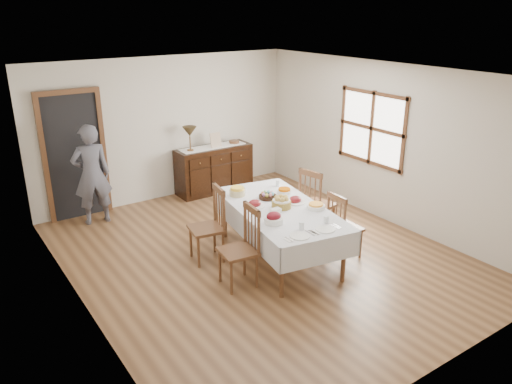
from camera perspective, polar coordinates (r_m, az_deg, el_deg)
ground at (r=7.34m, az=0.45°, el=-7.20°), size 6.00×6.00×0.00m
room_shell at (r=6.99m, az=-2.49°, el=5.84°), size 5.02×6.02×2.65m
dining_table at (r=6.99m, az=2.69°, el=-2.47°), size 1.51×2.42×0.77m
chair_left_near at (r=6.39m, az=-1.63°, el=-6.21°), size 0.49×0.49×1.06m
chair_left_far at (r=7.03m, az=-5.29°, el=-3.65°), size 0.52×0.52×1.07m
chair_right_near at (r=7.18m, az=9.86°, el=-3.77°), size 0.43×0.43×0.98m
chair_right_far at (r=7.80m, az=6.80°, el=-1.13°), size 0.53×0.53×1.10m
sideboard at (r=9.70m, az=-4.81°, el=2.62°), size 1.48×0.54×0.89m
person at (r=8.52m, az=-18.30°, el=2.25°), size 0.59×0.41×1.79m
bread_basket at (r=6.92m, az=2.92°, el=-1.21°), size 0.27×0.27×0.18m
egg_basket at (r=7.26m, az=1.34°, el=-0.46°), size 0.26×0.26×0.11m
ham_platter_a at (r=6.99m, az=-0.17°, el=-1.39°), size 0.29×0.29×0.11m
ham_platter_b at (r=7.14m, az=4.49°, el=-0.97°), size 0.30×0.30×0.11m
beet_bowl at (r=6.44m, az=2.04°, el=-3.03°), size 0.25×0.25×0.15m
carrot_bowl at (r=7.46m, az=3.25°, el=0.10°), size 0.20×0.20×0.08m
pineapple_bowl at (r=7.37m, az=-2.15°, el=0.06°), size 0.23×0.23×0.13m
casserole_dish at (r=6.95m, az=6.86°, el=-1.62°), size 0.26×0.26×0.08m
butter_dish at (r=6.75m, az=2.25°, el=-2.17°), size 0.15×0.11×0.07m
setting_left at (r=6.17m, az=5.05°, el=-4.63°), size 0.44×0.31×0.10m
setting_right at (r=6.39m, az=7.92°, el=-3.86°), size 0.44×0.31×0.10m
glass_far_a at (r=7.47m, az=-1.35°, el=0.24°), size 0.06×0.06×0.10m
glass_far_b at (r=7.77m, az=2.52°, el=1.03°), size 0.07×0.07×0.09m
runner at (r=9.57m, az=-5.00°, el=5.18°), size 1.30×0.35×0.01m
table_lamp at (r=9.25m, az=-7.60°, el=6.79°), size 0.26×0.26×0.46m
picture_frame at (r=9.51m, az=-4.63°, el=5.94°), size 0.22×0.08×0.28m
deco_bowl at (r=9.79m, az=-2.51°, el=5.74°), size 0.20×0.20×0.06m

